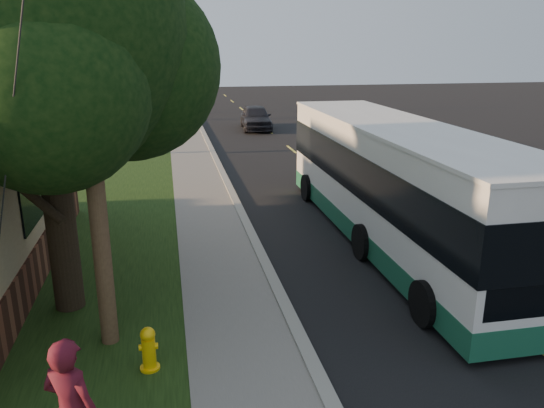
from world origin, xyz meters
The scene contains 13 objects.
ground centered at (0.00, 0.00, 0.00)m, with size 120.00×120.00×0.00m, color black.
road centered at (4.00, 10.00, 0.01)m, with size 8.00×80.00×0.01m, color black.
curb centered at (0.00, 10.00, 0.06)m, with size 0.25×80.00×0.12m, color gray.
sidewalk centered at (-1.00, 10.00, 0.04)m, with size 2.00×80.00×0.08m, color slate.
grass_verge centered at (-4.50, 10.00, 0.04)m, with size 5.00×80.00×0.07m, color black.
fire_hydrant centered at (-2.60, 0.00, 0.43)m, with size 0.32×0.32×0.74m.
utility_pole centered at (-3.31, 0.99, 4.63)m, with size 2.86×3.21×9.07m.
leafy_tree centered at (-4.17, 2.65, 5.17)m, with size 6.30×6.00×7.80m.
bare_tree_near centered at (-3.50, 18.00, 2.15)m, with size 1.38×1.21×4.31m.
bare_tree_far centered at (-3.00, 30.00, 2.00)m, with size 1.38×1.21×4.03m.
traffic_signal centered at (0.50, 34.00, 3.16)m, with size 0.18×0.22×5.50m.
transit_bus centered at (3.64, 4.78, 1.68)m, with size 2.68×11.64×3.15m.
distant_car centered at (3.34, 24.89, 0.74)m, with size 1.75×4.36×1.48m, color black.
Camera 1 is at (-2.12, -7.64, 5.07)m, focal length 35.00 mm.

